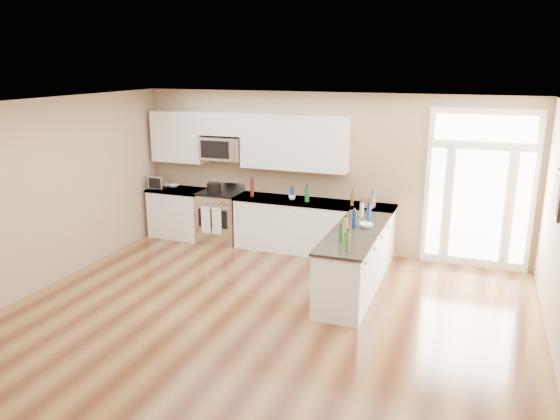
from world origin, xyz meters
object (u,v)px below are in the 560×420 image
(kitchen_range, at_px, (220,216))
(toaster_oven, at_px, (158,182))
(stockpot, at_px, (214,188))
(peninsula_cabinet, at_px, (354,264))

(kitchen_range, xyz_separation_m, toaster_oven, (-1.26, -0.10, 0.59))
(stockpot, bearing_deg, peninsula_cabinet, -24.44)
(stockpot, bearing_deg, toaster_oven, -179.91)
(kitchen_range, distance_m, stockpot, 0.58)
(toaster_oven, bearing_deg, stockpot, -1.55)
(kitchen_range, bearing_deg, stockpot, -123.47)
(stockpot, distance_m, toaster_oven, 1.19)
(peninsula_cabinet, height_order, kitchen_range, kitchen_range)
(kitchen_range, bearing_deg, peninsula_cabinet, -26.53)
(kitchen_range, bearing_deg, toaster_oven, -175.39)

